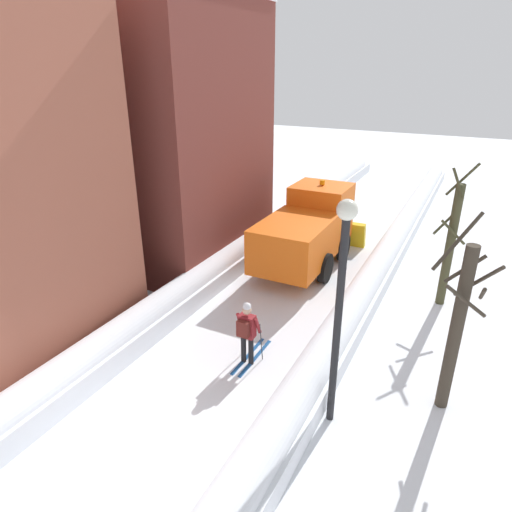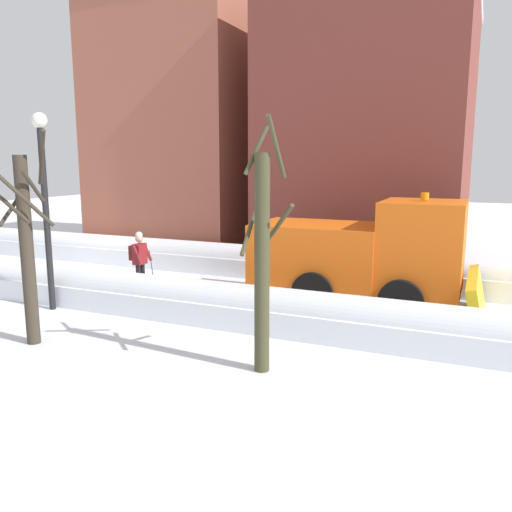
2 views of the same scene
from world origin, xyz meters
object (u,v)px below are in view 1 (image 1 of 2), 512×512
plow_truck (308,230)px  skier (247,330)px  traffic_light_pole (111,226)px  bare_tree_near (457,325)px  bare_tree_mid (450,243)px  street_lamp (340,291)px

plow_truck → skier: bearing=-82.4°
skier → traffic_light_pole: traffic_light_pole is taller
bare_tree_near → bare_tree_mid: bare_tree_mid is taller
traffic_light_pole → bare_tree_near: traffic_light_pole is taller
plow_truck → traffic_light_pole: (-3.18, -6.87, 1.80)m
street_lamp → bare_tree_near: 2.92m
skier → street_lamp: 3.56m
bare_tree_near → traffic_light_pole: bearing=-174.2°
plow_truck → street_lamp: 8.54m
bare_tree_near → bare_tree_mid: (-0.60, 5.10, -0.02)m
bare_tree_mid → street_lamp: bearing=-103.2°
street_lamp → bare_tree_near: size_ratio=1.12×
plow_truck → bare_tree_mid: bearing=-9.7°
traffic_light_pole → bare_tree_near: 8.96m
street_lamp → bare_tree_near: street_lamp is taller
skier → street_lamp: bearing=-20.0°
traffic_light_pole → plow_truck: bearing=65.1°
street_lamp → skier: bearing=160.0°
plow_truck → traffic_light_pole: traffic_light_pole is taller
traffic_light_pole → skier: bearing=3.2°
traffic_light_pole → bare_tree_mid: size_ratio=1.01×
plow_truck → bare_tree_near: bearing=-46.5°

